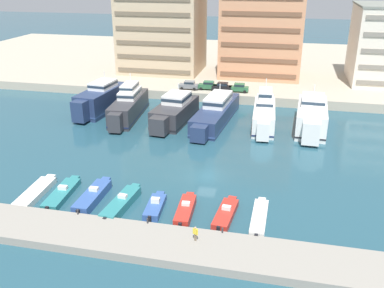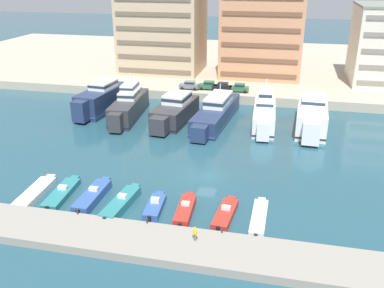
{
  "view_description": "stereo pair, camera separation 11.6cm",
  "coord_description": "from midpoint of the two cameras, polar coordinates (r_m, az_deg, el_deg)",
  "views": [
    {
      "loc": [
        9.35,
        -50.5,
        25.8
      ],
      "look_at": [
        -3.05,
        4.48,
        2.5
      ],
      "focal_mm": 40.0,
      "sensor_mm": 36.0,
      "label": 1
    },
    {
      "loc": [
        9.47,
        -50.48,
        25.8
      ],
      "look_at": [
        -3.05,
        4.48,
        2.5
      ],
      "focal_mm": 40.0,
      "sensor_mm": 36.0,
      "label": 2
    }
  ],
  "objects": [
    {
      "name": "yacht_white_center_right",
      "position": [
        75.76,
        15.73,
        3.56
      ],
      "size": [
        5.43,
        16.97,
        7.35
      ],
      "color": "white",
      "rests_on": "ground"
    },
    {
      "name": "motorboat_teal_center_left",
      "position": [
        50.67,
        -9.33,
        -7.77
      ],
      "size": [
        2.44,
        8.45,
        1.49
      ],
      "color": "teal",
      "rests_on": "ground"
    },
    {
      "name": "car_green_left",
      "position": [
        91.3,
        2.26,
        7.85
      ],
      "size": [
        4.11,
        1.93,
        1.8
      ],
      "color": "#2D6642",
      "rests_on": "quay_promenade"
    },
    {
      "name": "car_grey_far_left",
      "position": [
        91.47,
        -0.31,
        7.9
      ],
      "size": [
        4.13,
        1.97,
        1.8
      ],
      "color": "slate",
      "rests_on": "quay_promenade"
    },
    {
      "name": "bollard_east_mid",
      "position": [
        44.24,
        4.1,
        -11.36
      ],
      "size": [
        0.2,
        0.2,
        0.61
      ],
      "color": "#2D2D33",
      "rests_on": "pier_dock"
    },
    {
      "name": "motorboat_blue_center",
      "position": [
        49.84,
        -4.88,
        -8.24
      ],
      "size": [
        2.15,
        6.12,
        1.37
      ],
      "color": "#33569E",
      "rests_on": "ground"
    },
    {
      "name": "motorboat_red_mid_right",
      "position": [
        48.4,
        4.55,
        -9.24
      ],
      "size": [
        2.27,
        7.13,
        1.25
      ],
      "color": "red",
      "rests_on": "ground"
    },
    {
      "name": "pier_dock",
      "position": [
        43.25,
        -2.29,
        -13.45
      ],
      "size": [
        120.0,
        5.84,
        0.9
      ],
      "primitive_type": "cube",
      "color": "gray",
      "rests_on": "ground"
    },
    {
      "name": "ground_plane",
      "position": [
        57.48,
        2.04,
        -4.23
      ],
      "size": [
        400.0,
        400.0,
        0.0
      ],
      "primitive_type": "plane",
      "color": "#234C5B"
    },
    {
      "name": "apartment_block_left",
      "position": [
        103.28,
        9.49,
        15.43
      ],
      "size": [
        18.77,
        13.99,
        25.59
      ],
      "color": "tan",
      "rests_on": "quay_promenade"
    },
    {
      "name": "pedestrian_near_edge",
      "position": [
        42.65,
        0.47,
        -11.71
      ],
      "size": [
        0.57,
        0.38,
        1.6
      ],
      "color": "#7A6B56",
      "rests_on": "pier_dock"
    },
    {
      "name": "yacht_white_center",
      "position": [
        75.59,
        9.67,
        4.01
      ],
      "size": [
        4.3,
        16.17,
        8.1
      ],
      "color": "white",
      "rests_on": "ground"
    },
    {
      "name": "motorboat_blue_mid_left",
      "position": [
        52.82,
        -13.0,
        -6.73
      ],
      "size": [
        2.0,
        8.39,
        1.52
      ],
      "color": "#33569E",
      "rests_on": "ground"
    },
    {
      "name": "yacht_charcoal_left",
      "position": [
        79.75,
        -8.39,
        5.08
      ],
      "size": [
        5.25,
        17.79,
        7.93
      ],
      "color": "#333338",
      "rests_on": "ground"
    },
    {
      "name": "motorboat_white_right",
      "position": [
        47.75,
        8.98,
        -9.78
      ],
      "size": [
        1.6,
        7.84,
        1.1
      ],
      "color": "white",
      "rests_on": "ground"
    },
    {
      "name": "bollard_west",
      "position": [
        48.72,
        -14.96,
        -8.69
      ],
      "size": [
        0.2,
        0.2,
        0.61
      ],
      "color": "#2D2D33",
      "rests_on": "pier_dock"
    },
    {
      "name": "motorboat_teal_left",
      "position": [
        54.75,
        -16.87,
        -6.26
      ],
      "size": [
        2.48,
        8.4,
        1.2
      ],
      "color": "teal",
      "rests_on": "ground"
    },
    {
      "name": "yacht_charcoal_mid_left",
      "position": [
        76.78,
        -2.29,
        4.39
      ],
      "size": [
        6.28,
        16.31,
        6.73
      ],
      "color": "#333338",
      "rests_on": "ground"
    },
    {
      "name": "quay_promenade",
      "position": [
        121.52,
        8.25,
        10.42
      ],
      "size": [
        180.0,
        70.0,
        1.83
      ],
      "primitive_type": "cube",
      "color": "#ADA38E",
      "rests_on": "ground"
    },
    {
      "name": "yacht_navy_far_left",
      "position": [
        84.17,
        -12.02,
        5.84
      ],
      "size": [
        5.81,
        16.31,
        7.48
      ],
      "color": "navy",
      "rests_on": "ground"
    },
    {
      "name": "motorboat_white_far_left",
      "position": [
        55.93,
        -20.1,
        -6.07
      ],
      "size": [
        2.46,
        8.68,
        0.83
      ],
      "color": "white",
      "rests_on": "ground"
    },
    {
      "name": "bollard_west_mid",
      "position": [
        45.85,
        -5.93,
        -10.1
      ],
      "size": [
        0.2,
        0.2,
        0.61
      ],
      "color": "#2D2D33",
      "rests_on": "pier_dock"
    },
    {
      "name": "apartment_block_far_left",
      "position": [
        107.35,
        -3.95,
        16.57
      ],
      "size": [
        19.53,
        15.77,
        27.98
      ],
      "color": "#C6AD89",
      "rests_on": "quay_promenade"
    },
    {
      "name": "motorboat_red_center_right",
      "position": [
        48.62,
        -0.84,
        -8.82
      ],
      "size": [
        2.0,
        6.96,
        1.45
      ],
      "color": "red",
      "rests_on": "ground"
    },
    {
      "name": "yacht_navy_center_left",
      "position": [
        76.89,
        3.25,
        4.26
      ],
      "size": [
        6.22,
        22.04,
        6.37
      ],
      "color": "navy",
      "rests_on": "ground"
    },
    {
      "name": "car_green_center_left",
      "position": [
        89.95,
        6.35,
        7.51
      ],
      "size": [
        4.14,
        2.0,
        1.8
      ],
      "color": "#2D6642",
      "rests_on": "quay_promenade"
    },
    {
      "name": "car_black_mid_left",
      "position": [
        90.35,
        4.12,
        7.66
      ],
      "size": [
        4.14,
        2.0,
        1.8
      ],
      "color": "black",
      "rests_on": "quay_promenade"
    }
  ]
}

